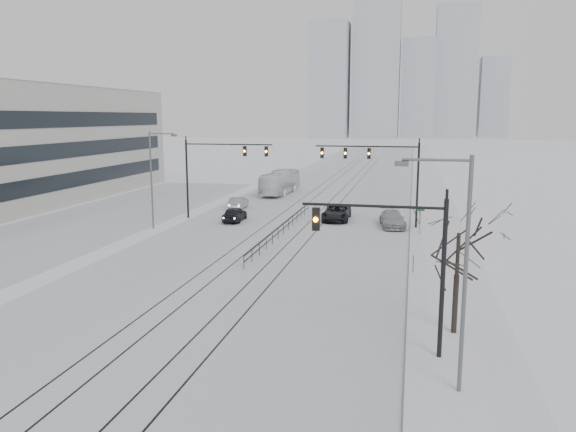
# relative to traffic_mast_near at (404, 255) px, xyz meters

# --- Properties ---
(ground) EXTENTS (500.00, 500.00, 0.00)m
(ground) POSITION_rel_traffic_mast_near_xyz_m (-10.79, -6.00, -4.56)
(ground) COLOR white
(ground) RESTS_ON ground
(road) EXTENTS (22.00, 260.00, 0.02)m
(road) POSITION_rel_traffic_mast_near_xyz_m (-10.79, 54.00, -4.55)
(road) COLOR silver
(road) RESTS_ON ground
(sidewalk_east) EXTENTS (5.00, 260.00, 0.16)m
(sidewalk_east) POSITION_rel_traffic_mast_near_xyz_m (2.71, 54.00, -4.48)
(sidewalk_east) COLOR silver
(sidewalk_east) RESTS_ON ground
(curb) EXTENTS (0.10, 260.00, 0.12)m
(curb) POSITION_rel_traffic_mast_near_xyz_m (0.26, 54.00, -4.50)
(curb) COLOR gray
(curb) RESTS_ON ground
(parking_strip) EXTENTS (14.00, 60.00, 0.03)m
(parking_strip) POSITION_rel_traffic_mast_near_xyz_m (-30.79, 29.00, -4.55)
(parking_strip) COLOR silver
(parking_strip) RESTS_ON ground
(tram_rails) EXTENTS (5.30, 180.00, 0.01)m
(tram_rails) POSITION_rel_traffic_mast_near_xyz_m (-10.79, 34.00, -4.54)
(tram_rails) COLOR black
(tram_rails) RESTS_ON ground
(skyline) EXTENTS (96.00, 48.00, 72.00)m
(skyline) POSITION_rel_traffic_mast_near_xyz_m (-5.77, 267.63, 26.08)
(skyline) COLOR #A7ADB8
(skyline) RESTS_ON ground
(traffic_mast_near) EXTENTS (6.10, 0.37, 7.00)m
(traffic_mast_near) POSITION_rel_traffic_mast_near_xyz_m (0.00, 0.00, 0.00)
(traffic_mast_near) COLOR black
(traffic_mast_near) RESTS_ON ground
(traffic_mast_ne) EXTENTS (9.60, 0.37, 8.00)m
(traffic_mast_ne) POSITION_rel_traffic_mast_near_xyz_m (-2.64, 29.00, 1.20)
(traffic_mast_ne) COLOR black
(traffic_mast_ne) RESTS_ON ground
(traffic_mast_nw) EXTENTS (9.10, 0.37, 8.00)m
(traffic_mast_nw) POSITION_rel_traffic_mast_near_xyz_m (-19.31, 30.00, 1.01)
(traffic_mast_nw) COLOR black
(traffic_mast_nw) RESTS_ON ground
(street_light_east) EXTENTS (2.73, 0.25, 9.00)m
(street_light_east) POSITION_rel_traffic_mast_near_xyz_m (1.91, -3.00, 0.65)
(street_light_east) COLOR #595B60
(street_light_east) RESTS_ON ground
(street_light_west) EXTENTS (2.73, 0.25, 9.00)m
(street_light_west) POSITION_rel_traffic_mast_near_xyz_m (-22.99, 24.00, 0.65)
(street_light_west) COLOR #595B60
(street_light_west) RESTS_ON ground
(bare_tree) EXTENTS (4.40, 4.40, 6.10)m
(bare_tree) POSITION_rel_traffic_mast_near_xyz_m (2.41, 3.00, -0.07)
(bare_tree) COLOR black
(bare_tree) RESTS_ON ground
(median_fence) EXTENTS (0.06, 24.00, 1.00)m
(median_fence) POSITION_rel_traffic_mast_near_xyz_m (-10.79, 24.00, -4.04)
(median_fence) COLOR black
(median_fence) RESTS_ON ground
(street_sign) EXTENTS (0.70, 0.06, 2.40)m
(street_sign) POSITION_rel_traffic_mast_near_xyz_m (1.01, 26.00, -2.96)
(street_sign) COLOR #595B60
(street_sign) RESTS_ON ground
(sedan_sb_inner) EXTENTS (1.96, 4.43, 1.48)m
(sedan_sb_inner) POSITION_rel_traffic_mast_near_xyz_m (-16.95, 29.06, -3.82)
(sedan_sb_inner) COLOR black
(sedan_sb_inner) RESTS_ON ground
(sedan_sb_outer) EXTENTS (1.65, 4.23, 1.37)m
(sedan_sb_outer) POSITION_rel_traffic_mast_near_xyz_m (-18.93, 36.61, -3.88)
(sedan_sb_outer) COLOR gray
(sedan_sb_outer) RESTS_ON ground
(sedan_nb_front) EXTENTS (2.73, 5.68, 1.56)m
(sedan_nb_front) POSITION_rel_traffic_mast_near_xyz_m (-7.11, 31.90, -3.78)
(sedan_nb_front) COLOR black
(sedan_nb_front) RESTS_ON ground
(sedan_nb_right) EXTENTS (2.89, 5.48, 1.51)m
(sedan_nb_right) POSITION_rel_traffic_mast_near_xyz_m (-1.48, 29.54, -3.80)
(sedan_nb_right) COLOR #9D9EA4
(sedan_nb_right) RESTS_ON ground
(sedan_nb_far) EXTENTS (2.19, 3.92, 1.26)m
(sedan_nb_far) POSITION_rel_traffic_mast_near_xyz_m (-7.02, 34.19, -3.93)
(sedan_nb_far) COLOR black
(sedan_nb_far) RESTS_ON ground
(box_truck) EXTENTS (3.20, 11.26, 3.10)m
(box_truck) POSITION_rel_traffic_mast_near_xyz_m (-17.20, 49.79, -3.01)
(box_truck) COLOR white
(box_truck) RESTS_ON ground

